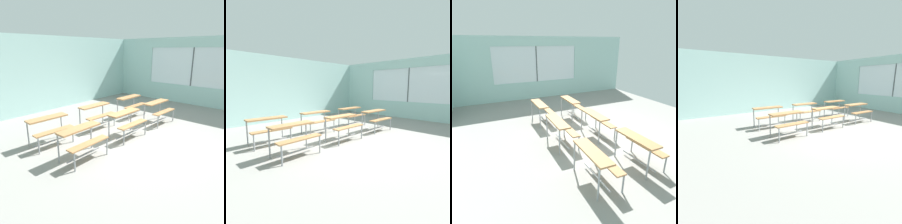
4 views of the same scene
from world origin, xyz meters
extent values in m
cube|color=gray|center=(0.00, 0.00, -0.03)|extent=(10.00, 9.00, 0.05)
cube|color=#A8D1CC|center=(0.00, 4.50, 1.50)|extent=(10.00, 0.12, 3.00)
cube|color=#A8D1CC|center=(5.00, 0.00, 0.42)|extent=(0.12, 9.00, 0.85)
cube|color=#A8D1CC|center=(5.00, 0.00, 2.77)|extent=(0.12, 9.00, 0.45)
cube|color=#A8D1CC|center=(5.00, 3.55, 1.70)|extent=(0.12, 1.90, 1.70)
cube|color=white|center=(5.00, 0.50, 1.70)|extent=(0.02, 4.20, 1.70)
cube|color=#4C5156|center=(5.00, 0.50, 1.70)|extent=(0.06, 0.05, 1.70)
cube|color=#A87547|center=(-1.74, 0.32, 0.72)|extent=(1.11, 0.34, 0.04)
cube|color=#A87547|center=(-1.73, 0.00, 0.44)|extent=(1.10, 0.24, 0.03)
cylinder|color=gray|center=(-2.24, 0.45, 0.36)|extent=(0.04, 0.04, 0.72)
cylinder|color=gray|center=(-1.24, 0.47, 0.36)|extent=(0.04, 0.04, 0.72)
cylinder|color=gray|center=(-2.23, -0.10, 0.22)|extent=(0.04, 0.04, 0.44)
cylinder|color=gray|center=(-1.23, -0.08, 0.22)|extent=(0.04, 0.04, 0.44)
cube|color=gray|center=(-1.73, 0.18, 0.10)|extent=(1.00, 0.05, 0.03)
cube|color=#A87547|center=(-0.05, 0.34, 0.72)|extent=(1.10, 0.33, 0.04)
cube|color=#A87547|center=(-0.05, 0.02, 0.44)|extent=(1.10, 0.23, 0.03)
cylinder|color=gray|center=(-0.54, 0.49, 0.36)|extent=(0.04, 0.04, 0.72)
cylinder|color=gray|center=(0.46, 0.48, 0.36)|extent=(0.04, 0.04, 0.72)
cylinder|color=gray|center=(-0.55, -0.06, 0.22)|extent=(0.04, 0.04, 0.44)
cylinder|color=gray|center=(0.45, -0.07, 0.22)|extent=(0.04, 0.04, 0.44)
cube|color=gray|center=(-0.05, 0.20, 0.10)|extent=(1.00, 0.04, 0.03)
cube|color=#A87547|center=(1.66, 0.30, 0.72)|extent=(1.11, 0.35, 0.04)
cube|color=#A87547|center=(1.65, -0.02, 0.44)|extent=(1.11, 0.25, 0.03)
cylinder|color=gray|center=(1.17, 0.46, 0.36)|extent=(0.04, 0.04, 0.72)
cylinder|color=gray|center=(2.17, 0.43, 0.36)|extent=(0.04, 0.04, 0.72)
cylinder|color=gray|center=(1.15, -0.09, 0.22)|extent=(0.04, 0.04, 0.44)
cylinder|color=gray|center=(2.15, -0.12, 0.22)|extent=(0.04, 0.04, 0.44)
cube|color=gray|center=(1.66, 0.16, 0.10)|extent=(1.00, 0.06, 0.03)
cube|color=#A87547|center=(-1.81, 1.54, 0.72)|extent=(1.11, 0.37, 0.04)
cube|color=#A87547|center=(-1.82, 1.22, 0.44)|extent=(1.11, 0.27, 0.03)
cylinder|color=gray|center=(-2.30, 1.70, 0.36)|extent=(0.04, 0.04, 0.72)
cylinder|color=gray|center=(-1.31, 1.66, 0.36)|extent=(0.04, 0.04, 0.72)
cylinder|color=gray|center=(-2.33, 1.16, 0.22)|extent=(0.04, 0.04, 0.44)
cylinder|color=gray|center=(-1.33, 1.11, 0.22)|extent=(0.04, 0.04, 0.44)
cube|color=gray|center=(-1.82, 1.40, 0.10)|extent=(1.00, 0.07, 0.03)
cube|color=#A87547|center=(-0.09, 1.55, 0.72)|extent=(1.11, 0.36, 0.04)
cube|color=#A87547|center=(-0.10, 1.23, 0.44)|extent=(1.11, 0.26, 0.03)
cylinder|color=gray|center=(-0.58, 1.71, 0.36)|extent=(0.04, 0.04, 0.72)
cylinder|color=gray|center=(0.42, 1.67, 0.36)|extent=(0.04, 0.04, 0.72)
cylinder|color=gray|center=(-0.60, 1.16, 0.22)|extent=(0.04, 0.04, 0.44)
cylinder|color=gray|center=(0.40, 1.12, 0.22)|extent=(0.04, 0.04, 0.44)
cube|color=gray|center=(-0.09, 1.41, 0.10)|extent=(1.00, 0.07, 0.03)
cube|color=#A87547|center=(1.67, 1.49, 0.72)|extent=(1.11, 0.34, 0.04)
cube|color=#A87547|center=(1.66, 1.17, 0.44)|extent=(1.10, 0.24, 0.03)
cylinder|color=gray|center=(1.17, 1.64, 0.36)|extent=(0.04, 0.04, 0.72)
cylinder|color=gray|center=(2.17, 1.63, 0.36)|extent=(0.04, 0.04, 0.72)
cylinder|color=gray|center=(1.16, 1.09, 0.22)|extent=(0.04, 0.04, 0.44)
cylinder|color=gray|center=(2.16, 1.08, 0.22)|extent=(0.04, 0.04, 0.44)
cube|color=gray|center=(1.66, 1.35, 0.10)|extent=(1.00, 0.05, 0.03)
camera|label=1|loc=(-4.60, -3.29, 2.47)|focal=33.86mm
camera|label=2|loc=(-3.80, -3.30, 1.60)|focal=28.00mm
camera|label=3|loc=(-4.64, 3.46, 2.75)|focal=31.66mm
camera|label=4|loc=(-4.25, -3.89, 1.75)|focal=25.92mm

